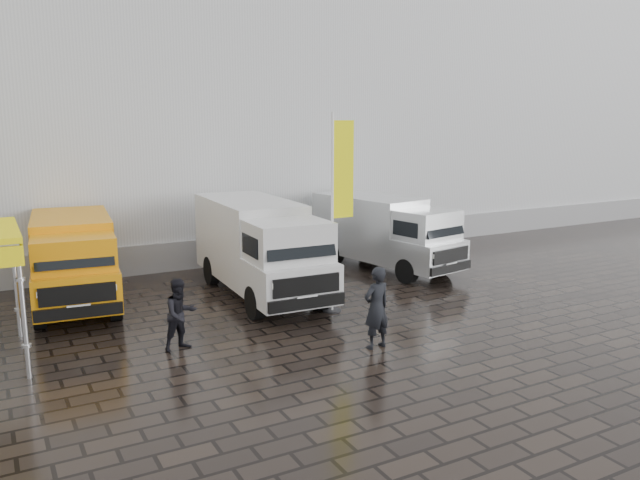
# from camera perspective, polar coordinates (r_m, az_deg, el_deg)

# --- Properties ---
(ground) EXTENTS (120.00, 120.00, 0.00)m
(ground) POSITION_cam_1_polar(r_m,az_deg,el_deg) (16.12, 5.06, -7.50)
(ground) COLOR black
(ground) RESTS_ON ground
(exhibition_hall) EXTENTS (44.00, 16.00, 12.00)m
(exhibition_hall) POSITION_cam_1_polar(r_m,az_deg,el_deg) (30.58, -8.63, 12.52)
(exhibition_hall) COLOR silver
(exhibition_hall) RESTS_ON ground
(hall_plinth) EXTENTS (44.00, 0.15, 1.00)m
(hall_plinth) POSITION_cam_1_polar(r_m,az_deg,el_deg) (23.63, -1.53, -0.27)
(hall_plinth) COLOR gray
(hall_plinth) RESTS_ON ground
(van_yellow) EXTENTS (2.56, 5.48, 2.45)m
(van_yellow) POSITION_cam_1_polar(r_m,az_deg,el_deg) (18.37, -21.58, -1.98)
(van_yellow) COLOR orange
(van_yellow) RESTS_ON ground
(van_white) EXTENTS (2.37, 6.41, 2.74)m
(van_white) POSITION_cam_1_polar(r_m,az_deg,el_deg) (18.18, -5.47, -0.90)
(van_white) COLOR silver
(van_white) RESTS_ON ground
(van_silver) EXTENTS (2.90, 5.95, 2.47)m
(van_silver) POSITION_cam_1_polar(r_m,az_deg,el_deg) (21.50, 5.98, 0.55)
(van_silver) COLOR silver
(van_silver) RESTS_ON ground
(flagpole) EXTENTS (0.88, 0.50, 5.29)m
(flagpole) POSITION_cam_1_polar(r_m,az_deg,el_deg) (16.42, 1.70, 3.54)
(flagpole) COLOR black
(flagpole) RESTS_ON ground
(wheelie_bin) EXTENTS (0.79, 0.79, 1.09)m
(wheelie_bin) POSITION_cam_1_polar(r_m,az_deg,el_deg) (26.56, 11.07, 0.88)
(wheelie_bin) COLOR black
(wheelie_bin) RESTS_ON ground
(person_front) EXTENTS (0.74, 0.53, 1.88)m
(person_front) POSITION_cam_1_polar(r_m,az_deg,el_deg) (14.11, 5.18, -6.18)
(person_front) COLOR black
(person_front) RESTS_ON ground
(person_tent) EXTENTS (0.93, 0.81, 1.63)m
(person_tent) POSITION_cam_1_polar(r_m,az_deg,el_deg) (14.35, -12.64, -6.64)
(person_tent) COLOR black
(person_tent) RESTS_ON ground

